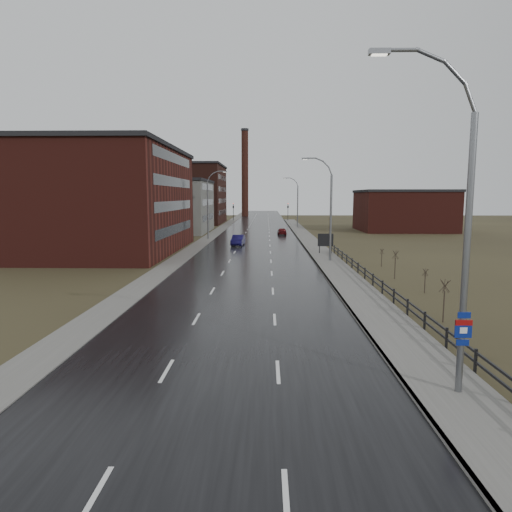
{
  "coord_description": "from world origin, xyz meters",
  "views": [
    {
      "loc": [
        1.82,
        -13.95,
        7.22
      ],
      "look_at": [
        1.06,
        18.07,
        3.0
      ],
      "focal_mm": 32.0,
      "sensor_mm": 36.0,
      "label": 1
    }
  ],
  "objects_px": {
    "billboard": "(325,241)",
    "car_near": "(238,241)",
    "streetlight_main": "(458,230)",
    "car_far": "(282,232)"
  },
  "relations": [
    {
      "from": "streetlight_main",
      "to": "car_near",
      "type": "distance_m",
      "value": 51.8
    },
    {
      "from": "streetlight_main",
      "to": "billboard",
      "type": "bearing_deg",
      "value": 89.11
    },
    {
      "from": "car_far",
      "to": "billboard",
      "type": "bearing_deg",
      "value": 97.47
    },
    {
      "from": "streetlight_main",
      "to": "car_near",
      "type": "relative_size",
      "value": 2.62
    },
    {
      "from": "billboard",
      "to": "car_near",
      "type": "distance_m",
      "value": 15.24
    },
    {
      "from": "billboard",
      "to": "car_far",
      "type": "bearing_deg",
      "value": 98.96
    },
    {
      "from": "car_near",
      "to": "car_far",
      "type": "xyz_separation_m",
      "value": [
        7.02,
        18.23,
        -0.09
      ]
    },
    {
      "from": "billboard",
      "to": "car_near",
      "type": "height_order",
      "value": "billboard"
    },
    {
      "from": "streetlight_main",
      "to": "car_far",
      "type": "xyz_separation_m",
      "value": [
        -3.82,
        68.6,
        -5.39
      ]
    },
    {
      "from": "car_near",
      "to": "car_far",
      "type": "relative_size",
      "value": 1.18
    }
  ]
}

